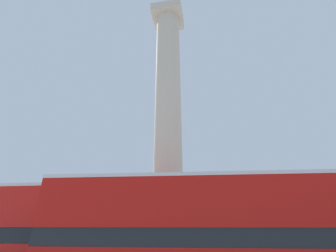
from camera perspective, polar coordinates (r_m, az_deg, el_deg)
The scene contains 4 objects.
monument_column at distance 16.40m, azimuth 0.00°, elevation -1.57°, with size 4.72×4.72×22.34m.
bus_a at distance 8.81m, azimuth 6.29°, elevation -25.72°, with size 10.60×3.59×4.36m.
equestrian_statue at distance 23.25m, azimuth -22.81°, elevation -24.16°, with size 3.08×2.35×6.18m.
street_lamp at distance 12.42m, azimuth -12.62°, elevation -23.18°, with size 0.39×0.39×5.11m.
Camera 1 is at (2.84, -14.92, 2.73)m, focal length 24.00 mm.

